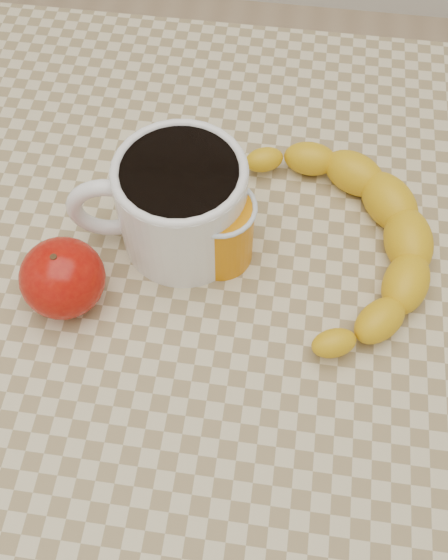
# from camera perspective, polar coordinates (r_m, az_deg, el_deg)

# --- Properties ---
(ground) EXTENTS (3.00, 3.00, 0.00)m
(ground) POSITION_cam_1_polar(r_m,az_deg,el_deg) (1.32, 0.00, -17.19)
(ground) COLOR tan
(ground) RESTS_ON ground
(table) EXTENTS (0.80, 0.80, 0.75)m
(table) POSITION_cam_1_polar(r_m,az_deg,el_deg) (0.69, 0.00, -4.46)
(table) COLOR beige
(table) RESTS_ON ground
(coffee_mug) EXTENTS (0.18, 0.15, 0.11)m
(coffee_mug) POSITION_cam_1_polar(r_m,az_deg,el_deg) (0.60, -4.21, 7.16)
(coffee_mug) COLOR white
(coffee_mug) RESTS_ON table
(orange_juice_glass) EXTENTS (0.07, 0.07, 0.08)m
(orange_juice_glass) POSITION_cam_1_polar(r_m,az_deg,el_deg) (0.60, -0.36, 4.57)
(orange_juice_glass) COLOR orange
(orange_juice_glass) RESTS_ON table
(apple) EXTENTS (0.08, 0.08, 0.07)m
(apple) POSITION_cam_1_polar(r_m,az_deg,el_deg) (0.60, -14.54, 0.18)
(apple) COLOR #910704
(apple) RESTS_ON table
(banana) EXTENTS (0.33, 0.39, 0.05)m
(banana) POSITION_cam_1_polar(r_m,az_deg,el_deg) (0.63, 10.80, 3.90)
(banana) COLOR gold
(banana) RESTS_ON table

